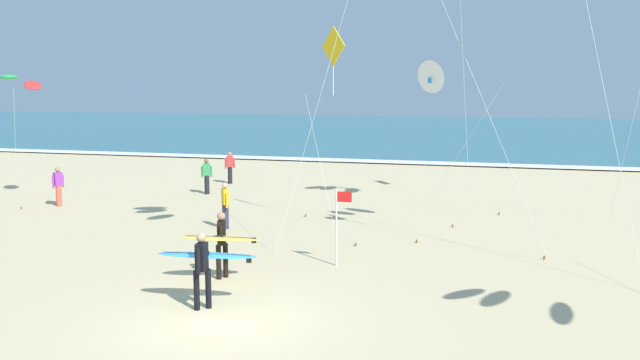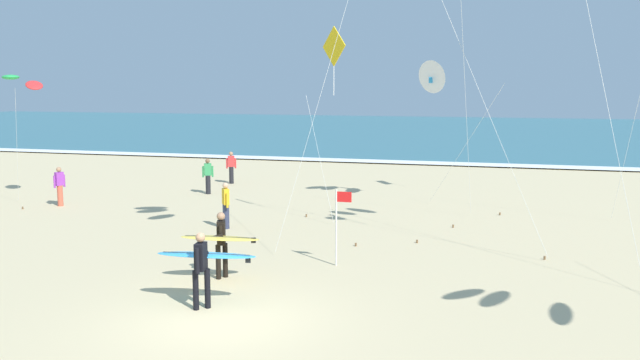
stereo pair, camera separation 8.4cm
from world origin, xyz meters
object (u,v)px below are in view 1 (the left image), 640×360
at_px(kite_arc_emerald_distant, 9,83).
at_px(bystander_purple_top, 58,186).
at_px(surfer_lead, 221,240).
at_px(bystander_red_top, 230,167).
at_px(kite_diamond_golden_mid, 333,51).
at_px(kite_delta_ivory_far, 432,77).
at_px(bystander_yellow_top, 225,205).
at_px(surfer_trailing, 204,261).
at_px(bystander_green_top, 207,176).
at_px(lifeguard_flag, 338,220).

height_order(kite_arc_emerald_distant, bystander_purple_top, kite_arc_emerald_distant).
bearing_deg(surfer_lead, bystander_red_top, 112.24).
bearing_deg(kite_arc_emerald_distant, kite_diamond_golden_mid, -3.79).
height_order(surfer_lead, kite_diamond_golden_mid, kite_diamond_golden_mid).
distance_m(kite_delta_ivory_far, bystander_yellow_top, 10.11).
relative_size(surfer_lead, kite_arc_emerald_distant, 0.38).
relative_size(surfer_trailing, bystander_yellow_top, 1.46).
distance_m(kite_diamond_golden_mid, bystander_purple_top, 12.67).
distance_m(surfer_lead, bystander_green_top, 13.62).
xyz_separation_m(surfer_trailing, kite_arc_emerald_distant, (-13.27, 10.11, 3.90)).
bearing_deg(lifeguard_flag, bystander_green_top, 130.24).
height_order(kite_diamond_golden_mid, bystander_purple_top, kite_diamond_golden_mid).
height_order(bystander_purple_top, lifeguard_flag, lifeguard_flag).
height_order(kite_delta_ivory_far, kite_arc_emerald_distant, kite_delta_ivory_far).
relative_size(kite_delta_ivory_far, bystander_yellow_top, 3.68).
bearing_deg(lifeguard_flag, bystander_red_top, 123.43).
distance_m(bystander_green_top, lifeguard_flag, 13.25).
xyz_separation_m(kite_diamond_golden_mid, lifeguard_flag, (1.48, -5.12, -4.71)).
relative_size(kite_diamond_golden_mid, bystander_red_top, 4.28).
xyz_separation_m(kite_delta_ivory_far, bystander_purple_top, (-14.35, -4.55, -4.36)).
xyz_separation_m(kite_arc_emerald_distant, bystander_green_top, (6.74, 4.08, -4.13)).
relative_size(bystander_green_top, lifeguard_flag, 0.76).
height_order(surfer_lead, surfer_trailing, same).
height_order(kite_delta_ivory_far, bystander_red_top, kite_delta_ivory_far).
height_order(surfer_trailing, bystander_green_top, surfer_trailing).
xyz_separation_m(kite_diamond_golden_mid, kite_delta_ivory_far, (2.80, 5.16, -0.81)).
xyz_separation_m(bystander_purple_top, bystander_yellow_top, (8.19, -2.18, 0.00)).
distance_m(bystander_purple_top, bystander_yellow_top, 8.48).
relative_size(kite_arc_emerald_distant, bystander_purple_top, 3.31).
bearing_deg(surfer_lead, kite_arc_emerald_distant, 147.59).
bearing_deg(bystander_yellow_top, kite_diamond_golden_mid, 25.05).
bearing_deg(bystander_purple_top, surfer_lead, -36.62).
distance_m(kite_diamond_golden_mid, kite_arc_emerald_distant, 13.89).
bearing_deg(kite_arc_emerald_distant, surfer_lead, -32.41).
bearing_deg(bystander_red_top, surfer_lead, -67.76).
relative_size(kite_diamond_golden_mid, bystander_purple_top, 4.28).
bearing_deg(bystander_purple_top, lifeguard_flag, -23.75).
height_order(surfer_lead, kite_delta_ivory_far, kite_delta_ivory_far).
xyz_separation_m(surfer_lead, lifeguard_flag, (2.50, 2.09, 0.23)).
height_order(surfer_lead, bystander_yellow_top, surfer_lead).
xyz_separation_m(kite_arc_emerald_distant, bystander_purple_top, (2.27, -0.30, -4.13)).
xyz_separation_m(surfer_lead, kite_arc_emerald_distant, (-12.80, 8.12, 3.90)).
bearing_deg(surfer_trailing, kite_arc_emerald_distant, 142.69).
xyz_separation_m(kite_delta_ivory_far, lifeguard_flag, (-1.32, -10.28, -3.90)).
bearing_deg(kite_arc_emerald_distant, surfer_trailing, -37.31).
distance_m(surfer_lead, kite_delta_ivory_far, 13.59).
bearing_deg(bystander_yellow_top, bystander_purple_top, 165.10).
height_order(kite_delta_ivory_far, lifeguard_flag, kite_delta_ivory_far).
xyz_separation_m(bystander_purple_top, lifeguard_flag, (13.02, -5.73, 0.45)).
bearing_deg(bystander_green_top, kite_delta_ivory_far, 1.00).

